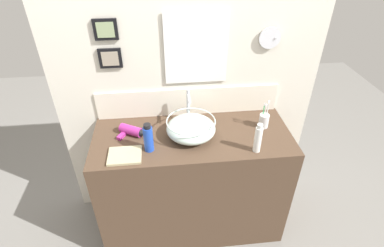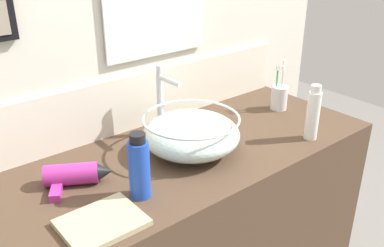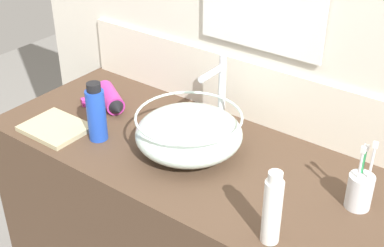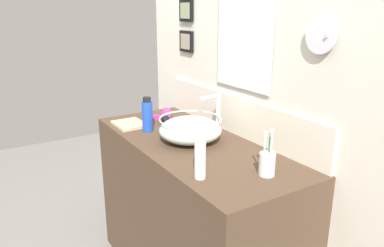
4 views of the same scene
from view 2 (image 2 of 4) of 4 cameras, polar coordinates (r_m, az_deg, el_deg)
back_panel at (r=1.61m, az=-7.01°, el=8.88°), size 1.89×0.10×2.30m
glass_bowl_sink at (r=1.43m, az=-0.10°, el=-1.35°), size 0.33×0.33×0.13m
faucet at (r=1.52m, az=-3.97°, el=3.63°), size 0.02×0.13×0.26m
hair_drier at (r=1.32m, az=-15.25°, el=-6.64°), size 0.21×0.15×0.06m
toothbrush_cup at (r=1.81m, az=11.55°, el=3.49°), size 0.07×0.07×0.21m
spray_bottle at (r=1.57m, az=15.83°, el=1.27°), size 0.05×0.05×0.20m
lotion_bottle at (r=1.20m, az=-7.05°, el=-5.83°), size 0.06×0.06×0.20m
hand_towel at (r=1.15m, az=-11.93°, el=-12.82°), size 0.20×0.17×0.02m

